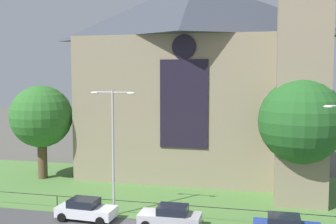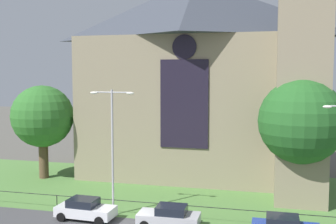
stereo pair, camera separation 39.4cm
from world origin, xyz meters
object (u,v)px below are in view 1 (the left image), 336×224
at_px(tree_right_near, 301,122).
at_px(parked_car_white, 86,209).
at_px(streetlamp_near, 113,137).
at_px(church_building, 202,75).
at_px(tree_left_far, 41,117).
at_px(parked_car_silver, 171,217).

bearing_deg(tree_right_near, parked_car_white, -155.87).
xyz_separation_m(streetlamp_near, parked_car_white, (-1.61, -1.37, -5.07)).
distance_m(church_building, streetlamp_near, 15.27).
bearing_deg(church_building, tree_left_far, -160.87).
height_order(church_building, parked_car_silver, church_building).
xyz_separation_m(tree_right_near, streetlamp_near, (-13.48, -5.39, -0.89)).
distance_m(church_building, tree_right_near, 13.03).
relative_size(streetlamp_near, parked_car_silver, 2.19).
bearing_deg(tree_left_far, parked_car_white, -47.50).
xyz_separation_m(tree_right_near, parked_car_silver, (-8.85, -6.81, -5.95)).
bearing_deg(tree_left_far, tree_right_near, -7.74).
xyz_separation_m(tree_right_near, parked_car_white, (-15.08, -6.76, -5.95)).
height_order(parked_car_white, parked_car_silver, same).
relative_size(tree_right_near, tree_left_far, 1.09).
relative_size(tree_left_far, streetlamp_near, 1.00).
distance_m(parked_car_white, parked_car_silver, 6.23).
bearing_deg(tree_right_near, streetlamp_near, -158.22).
height_order(church_building, parked_car_white, church_building).
distance_m(tree_left_far, parked_car_silver, 19.25).
height_order(tree_left_far, parked_car_silver, tree_left_far).
distance_m(tree_left_far, parked_car_white, 14.68).
bearing_deg(streetlamp_near, parked_car_silver, -17.05).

